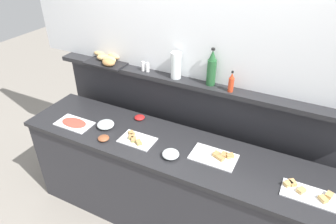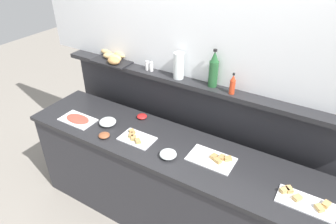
{
  "view_description": "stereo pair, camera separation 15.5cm",
  "coord_description": "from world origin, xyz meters",
  "px_view_note": "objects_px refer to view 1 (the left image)",
  "views": [
    {
      "loc": [
        0.83,
        -1.75,
        2.47
      ],
      "look_at": [
        -0.11,
        0.1,
        1.17
      ],
      "focal_mm": 32.49,
      "sensor_mm": 36.0,
      "label": 1
    },
    {
      "loc": [
        0.97,
        -1.68,
        2.47
      ],
      "look_at": [
        -0.11,
        0.1,
        1.17
      ],
      "focal_mm": 32.49,
      "sensor_mm": 36.0,
      "label": 2
    }
  ],
  "objects_px": {
    "sandwich_platter_front": "(309,193)",
    "salt_shaker": "(143,66)",
    "bread_basket": "(108,59)",
    "water_carafe": "(176,65)",
    "condiment_bowl_red": "(103,138)",
    "wine_bottle_green": "(212,69)",
    "pepper_shaker": "(147,67)",
    "sandwich_platter_side": "(136,139)",
    "sandwich_platter_rear": "(216,157)",
    "hot_sauce_bottle": "(231,83)",
    "glass_bowl_large": "(106,125)",
    "condiment_bowl_teal": "(140,117)",
    "cold_cuts_platter": "(74,123)",
    "glass_bowl_medium": "(171,154)"
  },
  "relations": [
    {
      "from": "sandwich_platter_front",
      "to": "salt_shaker",
      "type": "distance_m",
      "value": 1.67
    },
    {
      "from": "bread_basket",
      "to": "water_carafe",
      "type": "distance_m",
      "value": 0.73
    },
    {
      "from": "condiment_bowl_red",
      "to": "wine_bottle_green",
      "type": "height_order",
      "value": "wine_bottle_green"
    },
    {
      "from": "condiment_bowl_red",
      "to": "pepper_shaker",
      "type": "bearing_deg",
      "value": 80.96
    },
    {
      "from": "water_carafe",
      "to": "sandwich_platter_side",
      "type": "bearing_deg",
      "value": -104.99
    },
    {
      "from": "sandwich_platter_rear",
      "to": "salt_shaker",
      "type": "xyz_separation_m",
      "value": [
        -0.86,
        0.39,
        0.43
      ]
    },
    {
      "from": "wine_bottle_green",
      "to": "salt_shaker",
      "type": "distance_m",
      "value": 0.65
    },
    {
      "from": "water_carafe",
      "to": "wine_bottle_green",
      "type": "bearing_deg",
      "value": 2.65
    },
    {
      "from": "hot_sauce_bottle",
      "to": "pepper_shaker",
      "type": "bearing_deg",
      "value": 177.95
    },
    {
      "from": "pepper_shaker",
      "to": "bread_basket",
      "type": "bearing_deg",
      "value": 178.82
    },
    {
      "from": "sandwich_platter_side",
      "to": "sandwich_platter_rear",
      "type": "height_order",
      "value": "same"
    },
    {
      "from": "glass_bowl_large",
      "to": "condiment_bowl_teal",
      "type": "height_order",
      "value": "glass_bowl_large"
    },
    {
      "from": "water_carafe",
      "to": "cold_cuts_platter",
      "type": "bearing_deg",
      "value": -145.1
    },
    {
      "from": "sandwich_platter_side",
      "to": "bread_basket",
      "type": "xyz_separation_m",
      "value": [
        -0.6,
        0.49,
        0.43
      ]
    },
    {
      "from": "pepper_shaker",
      "to": "bread_basket",
      "type": "distance_m",
      "value": 0.45
    },
    {
      "from": "condiment_bowl_teal",
      "to": "cold_cuts_platter",
      "type": "bearing_deg",
      "value": -145.0
    },
    {
      "from": "sandwich_platter_side",
      "to": "hot_sauce_bottle",
      "type": "xyz_separation_m",
      "value": [
        0.62,
        0.45,
        0.47
      ]
    },
    {
      "from": "hot_sauce_bottle",
      "to": "glass_bowl_large",
      "type": "bearing_deg",
      "value": -156.89
    },
    {
      "from": "wine_bottle_green",
      "to": "cold_cuts_platter",
      "type": "bearing_deg",
      "value": -153.09
    },
    {
      "from": "glass_bowl_medium",
      "to": "water_carafe",
      "type": "xyz_separation_m",
      "value": [
        -0.22,
        0.54,
        0.49
      ]
    },
    {
      "from": "hot_sauce_bottle",
      "to": "pepper_shaker",
      "type": "xyz_separation_m",
      "value": [
        -0.78,
        0.03,
        -0.03
      ]
    },
    {
      "from": "condiment_bowl_teal",
      "to": "sandwich_platter_side",
      "type": "bearing_deg",
      "value": -63.39
    },
    {
      "from": "sandwich_platter_front",
      "to": "water_carafe",
      "type": "height_order",
      "value": "water_carafe"
    },
    {
      "from": "sandwich_platter_rear",
      "to": "salt_shaker",
      "type": "bearing_deg",
      "value": 155.76
    },
    {
      "from": "cold_cuts_platter",
      "to": "water_carafe",
      "type": "distance_m",
      "value": 1.05
    },
    {
      "from": "sandwich_platter_side",
      "to": "glass_bowl_medium",
      "type": "bearing_deg",
      "value": -9.14
    },
    {
      "from": "salt_shaker",
      "to": "wine_bottle_green",
      "type": "bearing_deg",
      "value": 1.29
    },
    {
      "from": "condiment_bowl_teal",
      "to": "bread_basket",
      "type": "xyz_separation_m",
      "value": [
        -0.45,
        0.2,
        0.42
      ]
    },
    {
      "from": "water_carafe",
      "to": "bread_basket",
      "type": "bearing_deg",
      "value": 179.28
    },
    {
      "from": "sandwich_platter_front",
      "to": "bread_basket",
      "type": "distance_m",
      "value": 2.04
    },
    {
      "from": "glass_bowl_large",
      "to": "bread_basket",
      "type": "relative_size",
      "value": 0.36
    },
    {
      "from": "cold_cuts_platter",
      "to": "sandwich_platter_rear",
      "type": "bearing_deg",
      "value": 6.22
    },
    {
      "from": "condiment_bowl_red",
      "to": "water_carafe",
      "type": "height_order",
      "value": "water_carafe"
    },
    {
      "from": "sandwich_platter_front",
      "to": "cold_cuts_platter",
      "type": "height_order",
      "value": "sandwich_platter_front"
    },
    {
      "from": "cold_cuts_platter",
      "to": "pepper_shaker",
      "type": "xyz_separation_m",
      "value": [
        0.47,
        0.53,
        0.43
      ]
    },
    {
      "from": "glass_bowl_medium",
      "to": "bread_basket",
      "type": "bearing_deg",
      "value": 150.04
    },
    {
      "from": "condiment_bowl_teal",
      "to": "glass_bowl_medium",
      "type": "bearing_deg",
      "value": -35.07
    },
    {
      "from": "sandwich_platter_front",
      "to": "glass_bowl_medium",
      "type": "height_order",
      "value": "glass_bowl_medium"
    },
    {
      "from": "glass_bowl_large",
      "to": "glass_bowl_medium",
      "type": "bearing_deg",
      "value": -7.97
    },
    {
      "from": "cold_cuts_platter",
      "to": "pepper_shaker",
      "type": "height_order",
      "value": "pepper_shaker"
    },
    {
      "from": "cold_cuts_platter",
      "to": "pepper_shaker",
      "type": "bearing_deg",
      "value": 48.06
    },
    {
      "from": "sandwich_platter_side",
      "to": "glass_bowl_large",
      "type": "height_order",
      "value": "glass_bowl_large"
    },
    {
      "from": "sandwich_platter_side",
      "to": "salt_shaker",
      "type": "xyz_separation_m",
      "value": [
        -0.2,
        0.48,
        0.43
      ]
    },
    {
      "from": "hot_sauce_bottle",
      "to": "bread_basket",
      "type": "distance_m",
      "value": 1.22
    },
    {
      "from": "sandwich_platter_side",
      "to": "bread_basket",
      "type": "height_order",
      "value": "bread_basket"
    },
    {
      "from": "sandwich_platter_front",
      "to": "hot_sauce_bottle",
      "type": "relative_size",
      "value": 2.06
    },
    {
      "from": "sandwich_platter_front",
      "to": "bread_basket",
      "type": "xyz_separation_m",
      "value": [
        -1.94,
        0.47,
        0.43
      ]
    },
    {
      "from": "wine_bottle_green",
      "to": "pepper_shaker",
      "type": "height_order",
      "value": "wine_bottle_green"
    },
    {
      "from": "hot_sauce_bottle",
      "to": "salt_shaker",
      "type": "bearing_deg",
      "value": 178.06
    },
    {
      "from": "glass_bowl_medium",
      "to": "hot_sauce_bottle",
      "type": "xyz_separation_m",
      "value": [
        0.28,
        0.51,
        0.45
      ]
    }
  ]
}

